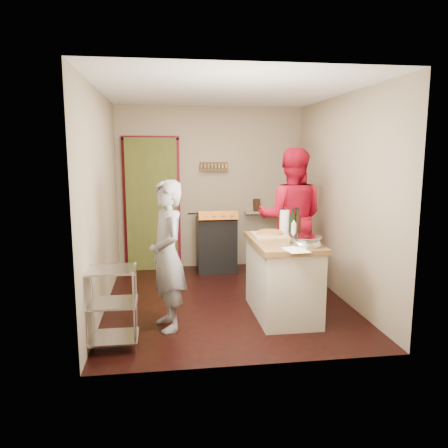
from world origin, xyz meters
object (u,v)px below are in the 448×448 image
Objects in this scene: stove at (216,243)px; person_red at (291,218)px; wire_shelving at (112,304)px; island at (283,275)px; person_stripe at (167,256)px.

person_red is (0.95, -0.89, 0.52)m from stove.
stove reaches higher than wire_shelving.
person_red reaches higher than stove.
person_stripe is (-1.32, -0.21, 0.33)m from island.
stove is at bearing -25.64° from person_red.
person_stripe is (0.54, 0.41, 0.36)m from wire_shelving.
island is 1.29m from person_red.
island is at bearing 86.97° from person_red.
person_red is at bearing 69.53° from island.
island is (0.54, -2.00, 0.02)m from stove.
stove is at bearing 145.09° from person_stripe.
island is 0.66× the size of person_red.
wire_shelving is 0.62× the size of island.
island is (1.87, 0.62, 0.03)m from wire_shelving.
island is at bearing -74.99° from stove.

